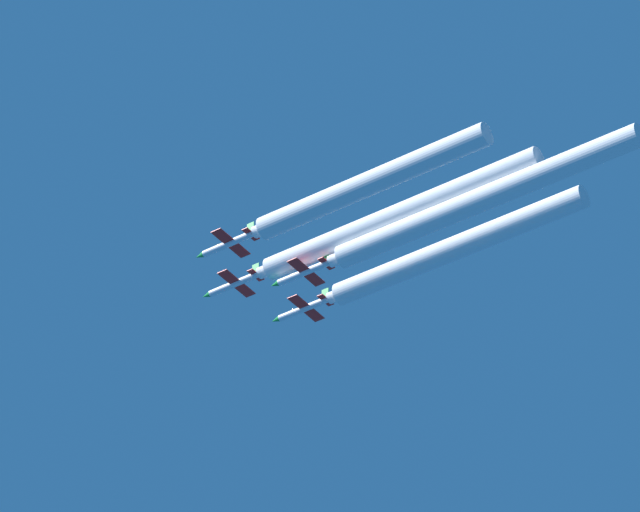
# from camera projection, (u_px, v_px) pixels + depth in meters

# --- Properties ---
(jet_lead) EXTENTS (8.08, 11.77, 2.83)m
(jet_lead) POSITION_uv_depth(u_px,v_px,m) (233.00, 285.00, 354.82)
(jet_lead) COLOR silver
(jet_left_wingman) EXTENTS (8.08, 11.77, 2.83)m
(jet_left_wingman) POSITION_uv_depth(u_px,v_px,m) (227.00, 244.00, 343.53)
(jet_left_wingman) COLOR silver
(jet_right_wingman) EXTENTS (8.08, 11.77, 2.83)m
(jet_right_wingman) POSITION_uv_depth(u_px,v_px,m) (302.00, 309.00, 357.72)
(jet_right_wingman) COLOR silver
(jet_slot) EXTENTS (8.08, 11.77, 2.83)m
(jet_slot) POSITION_uv_depth(u_px,v_px,m) (302.00, 273.00, 346.68)
(jet_slot) COLOR silver
(smoke_trail_lead) EXTENTS (3.75, 52.06, 3.75)m
(smoke_trail_lead) POSITION_uv_depth(u_px,v_px,m) (394.00, 217.00, 340.61)
(smoke_trail_lead) COLOR white
(smoke_trail_left_wingman) EXTENTS (3.75, 42.46, 3.75)m
(smoke_trail_left_wingman) POSITION_uv_depth(u_px,v_px,m) (367.00, 184.00, 331.49)
(smoke_trail_left_wingman) COLOR white
(smoke_trail_right_wingman) EXTENTS (3.75, 47.39, 3.75)m
(smoke_trail_right_wingman) POSITION_uv_depth(u_px,v_px,m) (453.00, 249.00, 344.56)
(smoke_trail_right_wingman) COLOR white
(smoke_trail_slot) EXTENTS (3.75, 55.05, 3.75)m
(smoke_trail_slot) POSITION_uv_depth(u_px,v_px,m) (479.00, 201.00, 331.80)
(smoke_trail_slot) COLOR white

